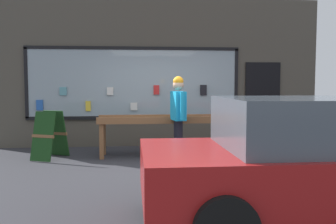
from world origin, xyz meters
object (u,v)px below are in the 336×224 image
(sandwich_board_sign, at_px, (50,135))
(parked_car, at_px, (326,157))
(display_table_main, at_px, (164,123))
(small_dog, at_px, (162,150))
(person_browsing, at_px, (178,111))

(sandwich_board_sign, relative_size, parked_car, 0.24)
(display_table_main, distance_m, sandwich_board_sign, 2.39)
(parked_car, bearing_deg, display_table_main, 110.35)
(small_dog, bearing_deg, sandwich_board_sign, 46.57)
(small_dog, bearing_deg, display_table_main, -33.88)
(display_table_main, height_order, parked_car, parked_car)
(display_table_main, height_order, sandwich_board_sign, sandwich_board_sign)
(display_table_main, distance_m, small_dog, 0.92)
(display_table_main, height_order, small_dog, display_table_main)
(person_browsing, height_order, parked_car, person_browsing)
(sandwich_board_sign, bearing_deg, person_browsing, 13.40)
(small_dog, height_order, parked_car, parked_car)
(person_browsing, bearing_deg, display_table_main, 17.90)
(person_browsing, height_order, sandwich_board_sign, person_browsing)
(display_table_main, bearing_deg, parked_car, -69.42)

